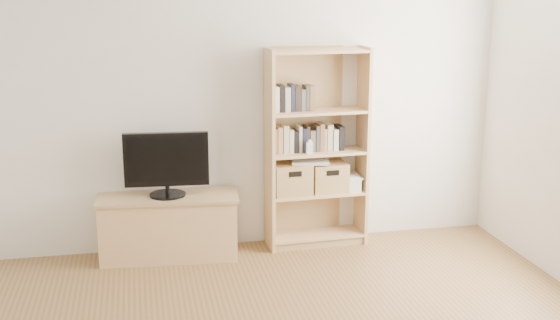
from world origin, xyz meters
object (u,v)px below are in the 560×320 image
object	(u,v)px
tv_stand	(169,228)
laptop	(310,161)
basket_left	(291,178)
television	(167,164)
baby_monitor	(309,148)
bookshelf	(317,148)
basket_right	(328,177)

from	to	relation	value
tv_stand	laptop	xyz separation A→B (m)	(1.23, 0.04, 0.50)
basket_left	laptop	xyz separation A→B (m)	(0.17, -0.00, 0.15)
television	baby_monitor	bearing A→B (deg)	2.13
television	basket_left	size ratio (longest dim) A/B	2.13
bookshelf	basket_left	bearing A→B (deg)	-178.81
tv_stand	bookshelf	world-z (taller)	bookshelf
bookshelf	laptop	distance (m)	0.12
tv_stand	laptop	bearing A→B (deg)	6.89
television	basket_right	xyz separation A→B (m)	(1.39, 0.06, -0.20)
bookshelf	basket_right	xyz separation A→B (m)	(0.11, -0.00, -0.26)
basket_left	basket_right	distance (m)	0.34
television	laptop	xyz separation A→B (m)	(1.23, 0.04, -0.05)
bookshelf	basket_left	distance (m)	0.34
bookshelf	baby_monitor	xyz separation A→B (m)	(-0.09, -0.10, 0.03)
basket_left	basket_right	size ratio (longest dim) A/B	1.05
television	baby_monitor	xyz separation A→B (m)	(1.20, -0.04, 0.09)
baby_monitor	basket_left	size ratio (longest dim) A/B	0.31
bookshelf	tv_stand	bearing A→B (deg)	179.92
tv_stand	television	size ratio (longest dim) A/B	1.62
bookshelf	baby_monitor	bearing A→B (deg)	-135.00
baby_monitor	tv_stand	bearing A→B (deg)	-177.81
basket_right	laptop	distance (m)	0.23
laptop	basket_left	bearing A→B (deg)	-169.16
tv_stand	basket_left	distance (m)	1.12
television	basket_left	xyz separation A→B (m)	(1.06, 0.04, -0.19)
bookshelf	television	world-z (taller)	bookshelf
tv_stand	television	distance (m)	0.55
tv_stand	bookshelf	distance (m)	1.43
television	basket_right	distance (m)	1.41
baby_monitor	basket_right	bearing A→B (deg)	31.22
basket_left	bookshelf	bearing A→B (deg)	0.55
tv_stand	baby_monitor	bearing A→B (deg)	2.86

